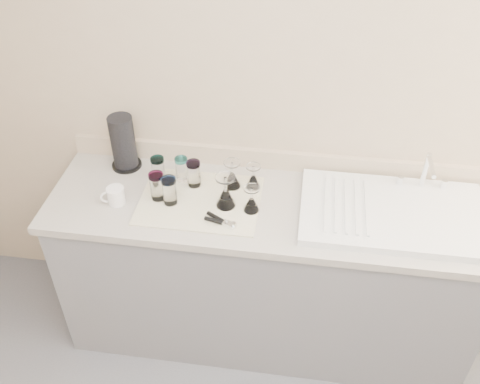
% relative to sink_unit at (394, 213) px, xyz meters
% --- Properties ---
extents(room_envelope, '(3.54, 3.50, 2.52)m').
position_rel_sink_unit_xyz_m(room_envelope, '(-0.55, -1.20, 0.64)').
color(room_envelope, '#57585D').
rests_on(room_envelope, ground).
extents(counter_unit, '(2.06, 0.62, 0.90)m').
position_rel_sink_unit_xyz_m(counter_unit, '(-0.55, -0.00, -0.47)').
color(counter_unit, slate).
rests_on(counter_unit, ground).
extents(sink_unit, '(0.82, 0.50, 0.22)m').
position_rel_sink_unit_xyz_m(sink_unit, '(0.00, 0.00, 0.00)').
color(sink_unit, white).
rests_on(sink_unit, counter_unit).
extents(dish_towel, '(0.55, 0.42, 0.01)m').
position_rel_sink_unit_xyz_m(dish_towel, '(-0.88, -0.02, -0.02)').
color(dish_towel, white).
rests_on(dish_towel, counter_unit).
extents(tumbler_teal, '(0.06, 0.06, 0.13)m').
position_rel_sink_unit_xyz_m(tumbler_teal, '(-1.10, 0.09, 0.05)').
color(tumbler_teal, white).
rests_on(tumbler_teal, dish_towel).
extents(tumbler_cyan, '(0.06, 0.06, 0.12)m').
position_rel_sink_unit_xyz_m(tumbler_cyan, '(-0.99, 0.12, 0.05)').
color(tumbler_cyan, white).
rests_on(tumbler_cyan, dish_towel).
extents(tumbler_purple, '(0.07, 0.07, 0.13)m').
position_rel_sink_unit_xyz_m(tumbler_purple, '(-0.92, 0.08, 0.06)').
color(tumbler_purple, white).
rests_on(tumbler_purple, dish_towel).
extents(tumbler_magenta, '(0.07, 0.07, 0.14)m').
position_rel_sink_unit_xyz_m(tumbler_magenta, '(-1.07, -0.04, 0.06)').
color(tumbler_magenta, white).
rests_on(tumbler_magenta, dish_towel).
extents(tumbler_blue, '(0.07, 0.07, 0.14)m').
position_rel_sink_unit_xyz_m(tumbler_blue, '(-1.00, -0.06, 0.06)').
color(tumbler_blue, white).
rests_on(tumbler_blue, dish_towel).
extents(goblet_back_left, '(0.08, 0.08, 0.14)m').
position_rel_sink_unit_xyz_m(goblet_back_left, '(-0.74, 0.10, 0.04)').
color(goblet_back_left, white).
rests_on(goblet_back_left, dish_towel).
extents(goblet_back_right, '(0.07, 0.07, 0.12)m').
position_rel_sink_unit_xyz_m(goblet_back_right, '(-0.64, 0.10, 0.03)').
color(goblet_back_right, white).
rests_on(goblet_back_right, dish_towel).
extents(goblet_front_left, '(0.09, 0.09, 0.16)m').
position_rel_sink_unit_xyz_m(goblet_front_left, '(-0.75, -0.04, 0.04)').
color(goblet_front_left, white).
rests_on(goblet_front_left, dish_towel).
extents(goblet_front_right, '(0.07, 0.07, 0.13)m').
position_rel_sink_unit_xyz_m(goblet_front_right, '(-0.63, -0.06, 0.03)').
color(goblet_front_right, white).
rests_on(goblet_front_right, dish_towel).
extents(can_opener, '(0.15, 0.10, 0.02)m').
position_rel_sink_unit_xyz_m(can_opener, '(-0.75, -0.16, -0.00)').
color(can_opener, silver).
rests_on(can_opener, dish_towel).
extents(white_mug, '(0.12, 0.11, 0.08)m').
position_rel_sink_unit_xyz_m(white_mug, '(-1.25, -0.09, 0.02)').
color(white_mug, white).
rests_on(white_mug, counter_unit).
extents(paper_towel_roll, '(0.15, 0.15, 0.28)m').
position_rel_sink_unit_xyz_m(paper_towel_roll, '(-1.29, 0.19, 0.12)').
color(paper_towel_roll, black).
rests_on(paper_towel_roll, counter_unit).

